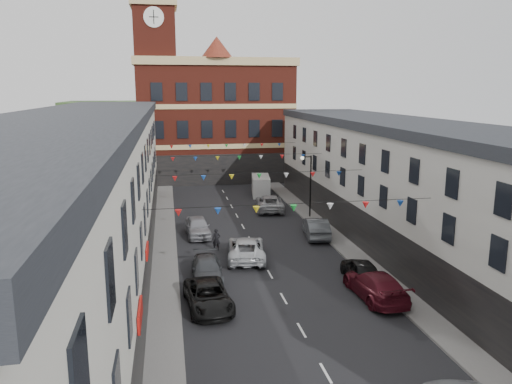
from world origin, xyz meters
TOP-DOWN VIEW (x-y plane):
  - ground at (0.00, 0.00)m, footprint 160.00×160.00m
  - pavement_left at (-6.90, 2.00)m, footprint 1.80×64.00m
  - pavement_right at (6.90, 2.00)m, footprint 1.80×64.00m
  - terrace_left at (-11.78, 1.00)m, footprint 8.40×56.00m
  - terrace_right at (11.78, 1.00)m, footprint 8.40×56.00m
  - civic_building at (0.00, 37.95)m, footprint 20.60×13.30m
  - clock_tower at (-7.50, 35.00)m, footprint 5.60×5.60m
  - distant_hill at (-4.00, 62.00)m, footprint 40.00×14.00m
  - street_lamp at (6.55, 14.00)m, footprint 1.10×0.36m
  - car_left_c at (-4.47, -4.53)m, footprint 2.79×5.28m
  - car_left_d at (-4.19, -0.17)m, footprint 2.07×4.84m
  - car_left_e at (-4.17, 9.78)m, footprint 2.16×4.84m
  - car_right_c at (5.33, -4.84)m, footprint 2.49×5.66m
  - car_right_d at (5.50, -2.21)m, footprint 2.05×4.52m
  - car_right_e at (5.50, 7.73)m, footprint 2.42×5.22m
  - car_right_f at (3.60, 17.56)m, footprint 3.35×6.00m
  - moving_car at (-1.07, 3.36)m, footprint 3.36×6.00m
  - white_van at (4.09, 25.16)m, footprint 2.62×5.27m
  - pedestrian at (-3.00, 5.72)m, footprint 0.66×0.48m

SIDE VIEW (x-z plane):
  - ground at x=0.00m, z-range 0.00..0.00m
  - pavement_left at x=-6.90m, z-range 0.00..0.15m
  - pavement_right at x=6.90m, z-range 0.00..0.15m
  - car_left_d at x=-4.19m, z-range 0.00..1.39m
  - car_left_c at x=-4.47m, z-range 0.00..1.42m
  - car_right_d at x=5.50m, z-range 0.00..1.51m
  - car_right_f at x=3.60m, z-range 0.00..1.59m
  - moving_car at x=-1.07m, z-range 0.00..1.59m
  - car_right_c at x=5.33m, z-range 0.00..1.62m
  - car_left_e at x=-4.17m, z-range 0.00..1.62m
  - car_right_e at x=5.50m, z-range 0.00..1.66m
  - pedestrian at x=-3.00m, z-range 0.00..1.67m
  - white_van at x=4.09m, z-range 0.00..2.23m
  - street_lamp at x=6.55m, z-range 0.90..6.90m
  - terrace_right at x=11.78m, z-range 0.00..9.70m
  - distant_hill at x=-4.00m, z-range 0.00..10.00m
  - terrace_left at x=-11.78m, z-range 0.00..10.70m
  - civic_building at x=0.00m, z-range -1.11..17.39m
  - clock_tower at x=-7.50m, z-range -0.07..29.93m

